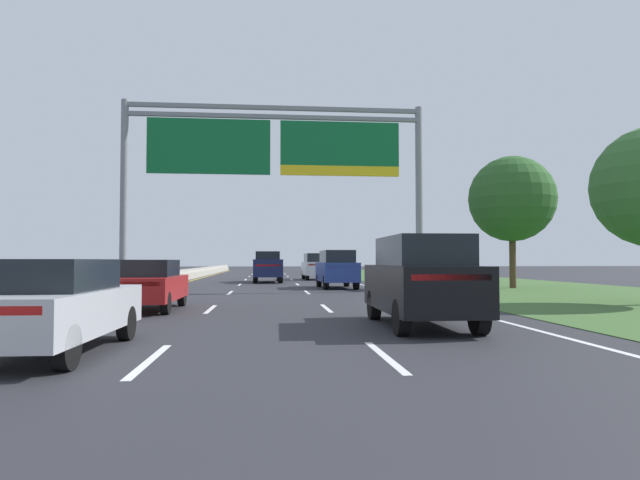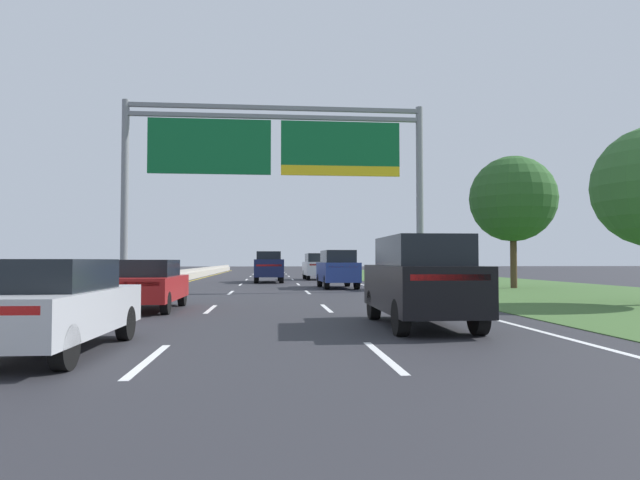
# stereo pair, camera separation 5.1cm
# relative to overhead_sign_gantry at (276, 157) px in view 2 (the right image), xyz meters

# --- Properties ---
(ground_plane) EXTENTS (220.00, 220.00, 0.00)m
(ground_plane) POSITION_rel_overhead_sign_gantry_xyz_m (-0.30, 5.87, -6.73)
(ground_plane) COLOR #2B2B30
(lane_striping) EXTENTS (11.96, 106.00, 0.01)m
(lane_striping) POSITION_rel_overhead_sign_gantry_xyz_m (-0.30, 5.41, -6.72)
(lane_striping) COLOR white
(lane_striping) RESTS_ON ground
(grass_verge_right) EXTENTS (14.00, 110.00, 0.02)m
(grass_verge_right) POSITION_rel_overhead_sign_gantry_xyz_m (13.65, 5.87, -6.72)
(grass_verge_right) COLOR #3D602D
(grass_verge_right) RESTS_ON ground
(median_barrier_concrete) EXTENTS (0.60, 110.00, 0.85)m
(median_barrier_concrete) POSITION_rel_overhead_sign_gantry_xyz_m (-6.90, 5.87, -6.37)
(median_barrier_concrete) COLOR #A8A399
(median_barrier_concrete) RESTS_ON ground
(overhead_sign_gantry) EXTENTS (15.06, 0.42, 9.43)m
(overhead_sign_gantry) POSITION_rel_overhead_sign_gantry_xyz_m (0.00, 0.00, 0.00)
(overhead_sign_gantry) COLOR gray
(overhead_sign_gantry) RESTS_ON ground
(pickup_truck_navy) EXTENTS (2.07, 5.42, 2.20)m
(pickup_truck_navy) POSITION_rel_overhead_sign_gantry_xyz_m (-0.37, 12.13, -5.65)
(pickup_truck_navy) COLOR #161E47
(pickup_truck_navy) RESTS_ON ground
(car_black_right_lane_suv) EXTENTS (1.97, 4.73, 2.11)m
(car_black_right_lane_suv) POSITION_rel_overhead_sign_gantry_xyz_m (3.25, -14.73, -5.63)
(car_black_right_lane_suv) COLOR black
(car_black_right_lane_suv) RESTS_ON ground
(car_red_left_lane_sedan) EXTENTS (1.82, 4.40, 1.57)m
(car_red_left_lane_sedan) POSITION_rel_overhead_sign_gantry_xyz_m (-4.05, -9.78, -5.91)
(car_red_left_lane_sedan) COLOR maroon
(car_red_left_lane_sedan) RESTS_ON ground
(car_silver_left_lane_sedan) EXTENTS (1.93, 4.45, 1.57)m
(car_silver_left_lane_sedan) POSITION_rel_overhead_sign_gantry_xyz_m (-3.91, -17.87, -5.91)
(car_silver_left_lane_sedan) COLOR #B2B5BA
(car_silver_left_lane_sedan) RESTS_ON ground
(car_blue_right_lane_suv) EXTENTS (2.00, 4.74, 2.11)m
(car_blue_right_lane_suv) POSITION_rel_overhead_sign_gantry_xyz_m (3.51, 3.43, -5.63)
(car_blue_right_lane_suv) COLOR navy
(car_blue_right_lane_suv) RESTS_ON ground
(car_white_right_lane_suv) EXTENTS (2.03, 4.75, 2.11)m
(car_white_right_lane_suv) POSITION_rel_overhead_sign_gantry_xyz_m (3.46, 16.96, -5.63)
(car_white_right_lane_suv) COLOR silver
(car_white_right_lane_suv) RESTS_ON ground
(roadside_tree_mid) EXTENTS (4.77, 4.77, 7.38)m
(roadside_tree_mid) POSITION_rel_overhead_sign_gantry_xyz_m (13.23, 2.16, -1.75)
(roadside_tree_mid) COLOR #4C3823
(roadside_tree_mid) RESTS_ON ground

